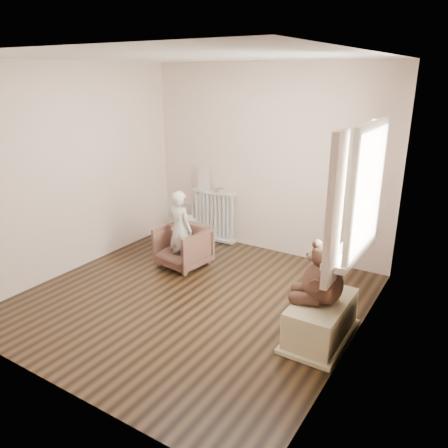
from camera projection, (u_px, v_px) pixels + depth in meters
The scene contains 19 objects.
floor at pixel (192, 298), 5.01m from camera, with size 3.60×3.60×0.01m, color black.
ceiling at pixel (186, 56), 4.16m from camera, with size 3.60×3.60×0.01m, color white.
back_wall at pixel (266, 161), 6.03m from camera, with size 3.60×0.02×2.60m, color silver.
front_wall at pixel (41, 241), 3.15m from camera, with size 3.60×0.02×2.60m, color silver.
left_wall at pixel (74, 170), 5.49m from camera, with size 0.02×3.60×2.60m, color silver.
right_wall at pixel (361, 217), 3.69m from camera, with size 0.02×3.60×2.60m, color silver.
window at pixel (368, 191), 3.90m from camera, with size 0.03×0.90×1.10m, color white.
window_sill at pixel (351, 249), 4.14m from camera, with size 0.22×1.10×0.06m, color silver.
curtain_left at pixel (334, 212), 3.52m from camera, with size 0.06×0.26×1.30m, color #C1B09A.
curtain_right at pixel (371, 183), 4.43m from camera, with size 0.06×0.26×1.30m, color #C1B09A.
radiator at pixel (214, 216), 6.64m from camera, with size 0.74×0.14×0.78m, color silver.
paper_doll at pixel (204, 179), 6.54m from camera, with size 0.20×0.02×0.33m, color beige.
tin_a at pixel (220, 190), 6.44m from camera, with size 0.10×0.10×0.06m, color #A59E8C.
toy_vanity at pixel (187, 219), 6.89m from camera, with size 0.33×0.24×0.52m, color silver.
armchair at pixel (183, 247), 5.77m from camera, with size 0.59×0.61×0.55m, color brown.
child at pixel (180, 229), 5.65m from camera, with size 0.38×0.25×1.03m, color silver.
toy_bench at pixel (321, 320), 4.20m from camera, with size 0.46×0.86×0.41m, color beige.
teddy_bear at pixel (323, 276), 4.03m from camera, with size 0.50×0.38×0.61m, color #3A231A, non-canonical shape.
plush_cat at pixel (363, 224), 4.42m from camera, with size 0.14×0.23×0.19m, color slate, non-canonical shape.
Camera 1 is at (2.67, -3.59, 2.45)m, focal length 35.00 mm.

